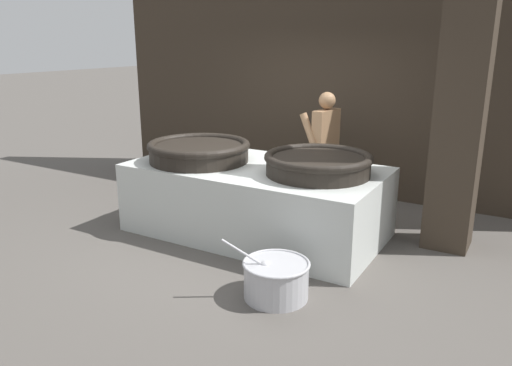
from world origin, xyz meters
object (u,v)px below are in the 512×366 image
giant_wok_near (199,150)px  giant_wok_far (318,163)px  cook (325,147)px  prep_bowl_vegetables (276,278)px

giant_wok_near → giant_wok_far: size_ratio=1.05×
cook → giant_wok_near: bearing=61.6°
giant_wok_near → giant_wok_far: giant_wok_near is taller
cook → prep_bowl_vegetables: bearing=112.6°
giant_wok_near → cook: cook is taller
giant_wok_far → prep_bowl_vegetables: size_ratio=1.65×
prep_bowl_vegetables → giant_wok_near: bearing=145.5°
giant_wok_far → cook: bearing=109.4°
giant_wok_near → prep_bowl_vegetables: size_ratio=1.73×
cook → prep_bowl_vegetables: (0.64, -2.63, -0.70)m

